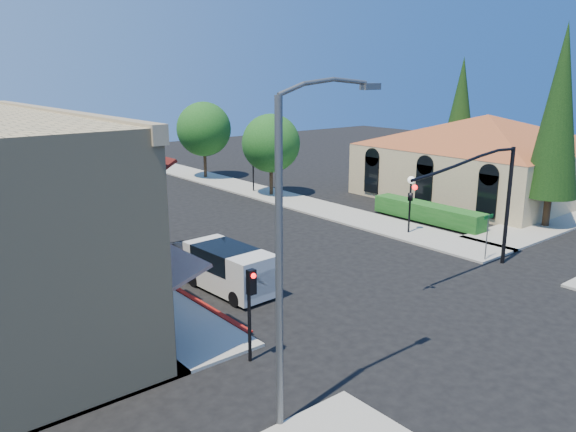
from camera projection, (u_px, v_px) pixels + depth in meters
ground at (431, 313)px, 22.90m from camera, size 120.00×120.00×0.00m
sidewalk_left at (20, 218)px, 37.71m from camera, size 3.50×50.00×0.12m
sidewalk_right at (235, 186)px, 48.48m from camera, size 3.50×50.00×0.12m
curb_red_strip at (184, 296)px, 24.64m from camera, size 0.25×10.00×0.06m
mission_building at (485, 148)px, 44.11m from camera, size 30.12×30.12×6.40m
hedge at (427, 222)px, 36.83m from camera, size 1.40×8.00×1.10m
conifer_near at (558, 112)px, 33.88m from camera, size 3.20×3.20×12.50m
conifer_far at (461, 108)px, 52.03m from camera, size 3.20×3.20×11.00m
street_tree_a at (271, 143)px, 43.74m from camera, size 4.56×4.56×6.48m
street_tree_b at (204, 129)px, 51.14m from camera, size 4.94×4.94×7.02m
signal_mast_arm at (486, 191)px, 26.61m from camera, size 8.01×0.39×6.00m
secondary_signal at (251, 298)px, 18.46m from camera, size 0.28×0.42×3.32m
cobra_streetlight at (290, 242)px, 14.47m from camera, size 3.60×0.25×9.31m
street_name_sign at (487, 230)px, 28.74m from camera, size 0.80×0.06×2.50m
lamppost_left_near at (147, 243)px, 22.98m from camera, size 0.44×0.44×3.57m
lamppost_left_far at (42, 190)px, 33.46m from camera, size 0.44×0.44×3.57m
lamppost_right_near at (411, 190)px, 33.44m from camera, size 0.44×0.44×3.57m
lamppost_right_far at (253, 159)px, 45.42m from camera, size 0.44×0.44×3.57m
white_van at (230, 267)px, 24.90m from camera, size 2.20×4.62×2.01m
parked_car_a at (188, 255)px, 28.28m from camera, size 1.82×3.71×1.22m
parked_car_b at (111, 233)px, 32.20m from camera, size 1.54×3.63×1.16m
parked_car_c at (108, 224)px, 34.38m from camera, size 1.62×3.74×1.07m
parked_car_d at (44, 197)px, 41.38m from camera, size 2.52×4.76×1.27m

